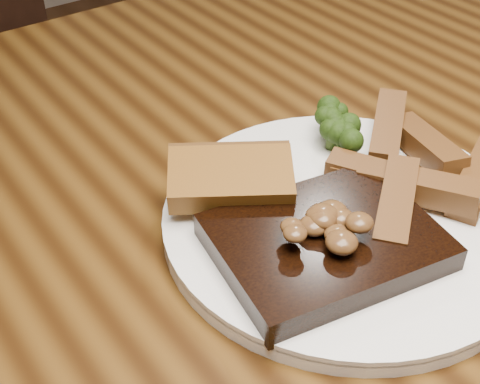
{
  "coord_description": "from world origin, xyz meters",
  "views": [
    {
      "loc": [
        -0.25,
        -0.36,
        1.11
      ],
      "look_at": [
        -0.0,
        -0.02,
        0.78
      ],
      "focal_mm": 50.0,
      "sensor_mm": 36.0,
      "label": 1
    }
  ],
  "objects_px": {
    "dining_table": "(233,284)",
    "potato_wedges": "(413,176)",
    "steak": "(325,244)",
    "garlic_bread": "(231,198)",
    "plate": "(345,222)"
  },
  "relations": [
    {
      "from": "steak",
      "to": "garlic_bread",
      "type": "distance_m",
      "value": 0.09
    },
    {
      "from": "garlic_bread",
      "to": "dining_table",
      "type": "bearing_deg",
      "value": 83.45
    },
    {
      "from": "dining_table",
      "to": "garlic_bread",
      "type": "relative_size",
      "value": 16.33
    },
    {
      "from": "potato_wedges",
      "to": "steak",
      "type": "bearing_deg",
      "value": -170.43
    },
    {
      "from": "plate",
      "to": "steak",
      "type": "distance_m",
      "value": 0.05
    },
    {
      "from": "plate",
      "to": "dining_table",
      "type": "bearing_deg",
      "value": 128.32
    },
    {
      "from": "dining_table",
      "to": "steak",
      "type": "xyz_separation_m",
      "value": [
        0.01,
        -0.1,
        0.12
      ]
    },
    {
      "from": "dining_table",
      "to": "potato_wedges",
      "type": "relative_size",
      "value": 12.7
    },
    {
      "from": "steak",
      "to": "potato_wedges",
      "type": "distance_m",
      "value": 0.12
    },
    {
      "from": "dining_table",
      "to": "steak",
      "type": "relative_size",
      "value": 10.04
    },
    {
      "from": "plate",
      "to": "garlic_bread",
      "type": "height_order",
      "value": "garlic_bread"
    },
    {
      "from": "plate",
      "to": "garlic_bread",
      "type": "distance_m",
      "value": 0.09
    },
    {
      "from": "dining_table",
      "to": "plate",
      "type": "xyz_separation_m",
      "value": [
        0.06,
        -0.07,
        0.1
      ]
    },
    {
      "from": "dining_table",
      "to": "steak",
      "type": "distance_m",
      "value": 0.15
    },
    {
      "from": "steak",
      "to": "garlic_bread",
      "type": "bearing_deg",
      "value": 115.57
    }
  ]
}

